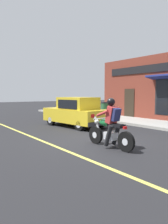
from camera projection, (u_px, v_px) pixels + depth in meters
ground_plane at (98, 140)px, 8.31m from camera, size 80.00×80.00×0.00m
sidewalk_curb at (130, 120)px, 13.74m from camera, size 2.60×22.00×0.14m
lane_stripe at (23, 133)px, 9.68m from camera, size 0.12×19.80×0.01m
motorcycle_with_rider at (110, 127)px, 7.08m from camera, size 0.56×2.02×1.62m
car_hatchback at (76, 112)px, 11.65m from camera, size 2.06×3.94×1.57m
trash_bin at (105, 109)px, 16.49m from camera, size 0.56×0.56×0.98m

